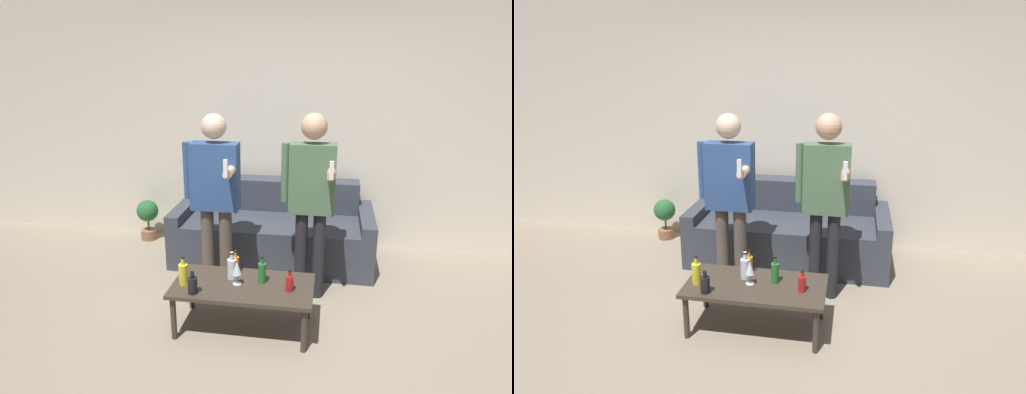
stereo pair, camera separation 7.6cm
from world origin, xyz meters
TOP-DOWN VIEW (x-y plane):
  - ground_plane at (0.00, 0.00)m, footprint 16.00×16.00m
  - wall_back at (0.00, 2.17)m, footprint 8.00×0.06m
  - couch at (-0.11, 1.65)m, footprint 2.01×0.90m
  - coffee_table at (-0.17, 0.30)m, footprint 1.07×0.55m
  - bottle_orange at (-0.27, 0.48)m, footprint 0.06×0.06m
  - bottle_green at (0.19, 0.26)m, footprint 0.06×0.06m
  - bottle_dark at (-0.51, 0.11)m, footprint 0.07×0.07m
  - bottle_yellow at (-0.28, 0.39)m, footprint 0.08×0.08m
  - bottle_red at (-0.04, 0.36)m, footprint 0.06×0.06m
  - bottle_clear at (-0.62, 0.23)m, footprint 0.07×0.07m
  - wine_glass_near at (-0.22, 0.30)m, footprint 0.07×0.07m
  - person_standing_left at (-0.53, 0.89)m, footprint 0.48×0.42m
  - person_standing_right at (0.30, 0.90)m, footprint 0.45×0.41m
  - potted_plant at (-1.60, 1.91)m, footprint 0.25×0.25m

SIDE VIEW (x-z plane):
  - ground_plane at x=0.00m, z-range 0.00..0.00m
  - potted_plant at x=-1.60m, z-range 0.05..0.52m
  - couch at x=-0.11m, z-range -0.10..0.69m
  - coffee_table at x=-0.17m, z-range 0.15..0.53m
  - bottle_green at x=0.19m, z-range 0.36..0.53m
  - bottle_dark at x=-0.51m, z-range 0.36..0.54m
  - bottle_orange at x=-0.27m, z-range 0.36..0.55m
  - bottle_red at x=-0.04m, z-range 0.36..0.57m
  - bottle_yellow at x=-0.28m, z-range 0.36..0.58m
  - bottle_clear at x=-0.62m, z-range 0.36..0.59m
  - wine_glass_near at x=-0.22m, z-range 0.41..0.60m
  - person_standing_left at x=-0.53m, z-range 0.14..1.74m
  - person_standing_right at x=0.30m, z-range 0.16..1.78m
  - wall_back at x=0.00m, z-range 0.00..2.70m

